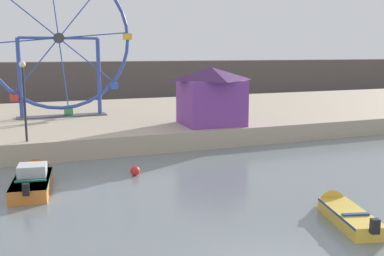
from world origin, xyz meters
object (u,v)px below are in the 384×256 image
(motorboat_mustard_yellow, at_px, (342,211))
(ferris_wheel_blue_frame, at_px, (59,41))
(promenade_lamp_near, at_px, (24,90))
(mooring_buoy_orange, at_px, (135,171))
(motorboat_orange_hull, at_px, (34,178))
(carnival_booth_purple_stall, at_px, (211,95))

(motorboat_mustard_yellow, height_order, ferris_wheel_blue_frame, ferris_wheel_blue_frame)
(promenade_lamp_near, xyz_separation_m, mooring_buoy_orange, (4.42, -4.46, -3.50))
(mooring_buoy_orange, bearing_deg, promenade_lamp_near, 134.70)
(mooring_buoy_orange, bearing_deg, ferris_wheel_blue_frame, 97.62)
(motorboat_mustard_yellow, relative_size, ferris_wheel_blue_frame, 0.38)
(motorboat_mustard_yellow, distance_m, mooring_buoy_orange, 9.38)
(motorboat_orange_hull, bearing_deg, carnival_booth_purple_stall, -52.77)
(ferris_wheel_blue_frame, distance_m, carnival_booth_purple_stall, 11.34)
(motorboat_orange_hull, bearing_deg, motorboat_mustard_yellow, -121.15)
(motorboat_mustard_yellow, xyz_separation_m, promenade_lamp_near, (-9.54, 12.32, 3.47))
(motorboat_orange_hull, bearing_deg, ferris_wheel_blue_frame, -2.91)
(motorboat_mustard_yellow, distance_m, carnival_booth_purple_stall, 14.14)
(ferris_wheel_blue_frame, height_order, mooring_buoy_orange, ferris_wheel_blue_frame)
(promenade_lamp_near, bearing_deg, ferris_wheel_blue_frame, 72.62)
(carnival_booth_purple_stall, height_order, mooring_buoy_orange, carnival_booth_purple_stall)
(promenade_lamp_near, height_order, mooring_buoy_orange, promenade_lamp_near)
(promenade_lamp_near, bearing_deg, motorboat_orange_hull, -89.37)
(ferris_wheel_blue_frame, bearing_deg, motorboat_orange_hull, -101.42)
(motorboat_orange_hull, distance_m, mooring_buoy_orange, 4.37)
(motorboat_mustard_yellow, bearing_deg, promenade_lamp_near, 53.52)
(carnival_booth_purple_stall, height_order, promenade_lamp_near, promenade_lamp_near)
(carnival_booth_purple_stall, relative_size, promenade_lamp_near, 1.02)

